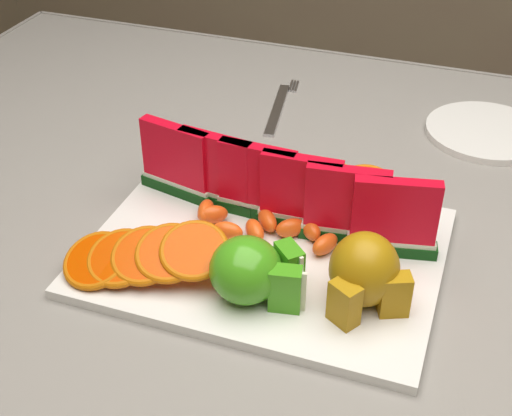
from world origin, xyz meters
TOP-DOWN VIEW (x-y plane):
  - table at (0.00, 0.00)m, footprint 1.40×0.90m
  - tablecloth at (0.00, 0.00)m, footprint 1.53×1.03m
  - platter at (-0.06, -0.09)m, footprint 0.40×0.30m
  - apple_cluster at (-0.05, -0.17)m, footprint 0.11×0.10m
  - pear_cluster at (0.07, -0.14)m, footprint 0.10×0.10m
  - side_plate at (0.16, 0.29)m, footprint 0.19×0.19m
  - fork at (-0.16, 0.27)m, footprint 0.04×0.20m
  - watermelon_row at (-0.06, -0.04)m, footprint 0.39×0.07m
  - orange_fan_front at (-0.17, -0.18)m, footprint 0.20×0.12m
  - orange_fan_back at (-0.06, 0.03)m, footprint 0.28×0.10m
  - tangerine_segments at (-0.07, -0.07)m, footprint 0.18×0.07m

SIDE VIEW (x-z plane):
  - table at x=0.00m, z-range 0.28..1.03m
  - tablecloth at x=0.00m, z-range 0.62..0.82m
  - fork at x=-0.16m, z-range 0.76..0.76m
  - side_plate at x=0.16m, z-range 0.76..0.77m
  - platter at x=-0.06m, z-range 0.76..0.77m
  - tangerine_segments at x=-0.07m, z-range 0.77..0.79m
  - orange_fan_back at x=-0.06m, z-range 0.77..0.81m
  - orange_fan_front at x=-0.17m, z-range 0.77..0.82m
  - apple_cluster at x=-0.05m, z-range 0.77..0.84m
  - pear_cluster at x=0.07m, z-range 0.77..0.85m
  - watermelon_row at x=-0.06m, z-range 0.77..0.87m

